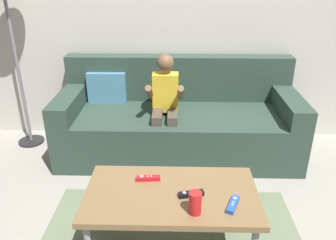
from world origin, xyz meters
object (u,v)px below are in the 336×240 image
(game_remote_red_near_edge, at_px, (148,178))
(game_remote_black_center, at_px, (191,194))
(coffee_table, at_px, (171,198))
(game_remote_blue_far_corner, at_px, (233,204))
(soda_can, at_px, (195,203))
(couch, at_px, (177,122))
(person_seated_on_couch, at_px, (165,104))

(game_remote_red_near_edge, bearing_deg, game_remote_black_center, -30.40)
(coffee_table, height_order, game_remote_blue_far_corner, game_remote_blue_far_corner)
(soda_can, bearing_deg, couch, 93.64)
(game_remote_blue_far_corner, bearing_deg, coffee_table, 160.98)
(game_remote_blue_far_corner, relative_size, soda_can, 1.17)
(couch, bearing_deg, soda_can, -86.36)
(person_seated_on_couch, relative_size, game_remote_red_near_edge, 6.52)
(game_remote_black_center, xyz_separation_m, game_remote_blue_far_corner, (0.22, -0.08, 0.00))
(couch, relative_size, soda_can, 16.96)
(game_remote_red_near_edge, relative_size, soda_can, 1.17)
(coffee_table, bearing_deg, game_remote_blue_far_corner, -19.02)
(game_remote_black_center, bearing_deg, game_remote_red_near_edge, 149.60)
(couch, relative_size, game_remote_red_near_edge, 14.54)
(game_remote_black_center, bearing_deg, coffee_table, 166.08)
(game_remote_blue_far_corner, bearing_deg, soda_can, -164.96)
(person_seated_on_couch, relative_size, game_remote_black_center, 6.42)
(soda_can, bearing_deg, coffee_table, 126.30)
(couch, xyz_separation_m, coffee_table, (-0.03, -1.25, 0.11))
(person_seated_on_couch, xyz_separation_m, coffee_table, (0.07, -1.08, -0.14))
(couch, distance_m, game_remote_blue_far_corner, 1.40)
(coffee_table, distance_m, game_remote_black_center, 0.12)
(game_remote_red_near_edge, height_order, game_remote_blue_far_corner, same)
(coffee_table, bearing_deg, person_seated_on_couch, 93.75)
(person_seated_on_couch, relative_size, game_remote_blue_far_corner, 6.48)
(game_remote_blue_far_corner, bearing_deg, couch, 102.05)
(game_remote_blue_far_corner, bearing_deg, person_seated_on_couch, 108.32)
(couch, relative_size, game_remote_blue_far_corner, 14.45)
(game_remote_blue_far_corner, bearing_deg, game_remote_black_center, 158.56)
(couch, bearing_deg, game_remote_black_center, -86.60)
(person_seated_on_couch, bearing_deg, game_remote_red_near_edge, -93.99)
(game_remote_blue_far_corner, xyz_separation_m, soda_can, (-0.20, -0.05, 0.05))
(person_seated_on_couch, distance_m, game_remote_black_center, 1.12)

